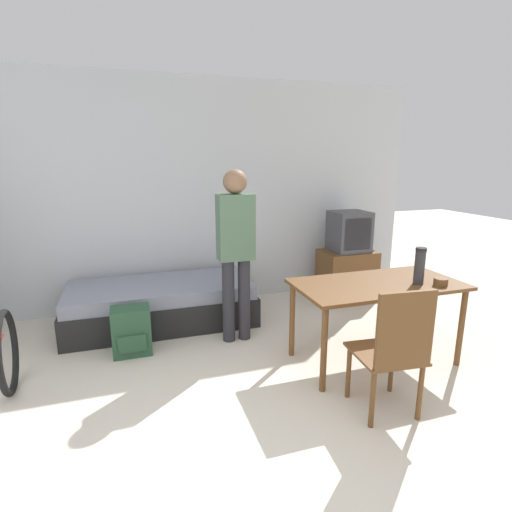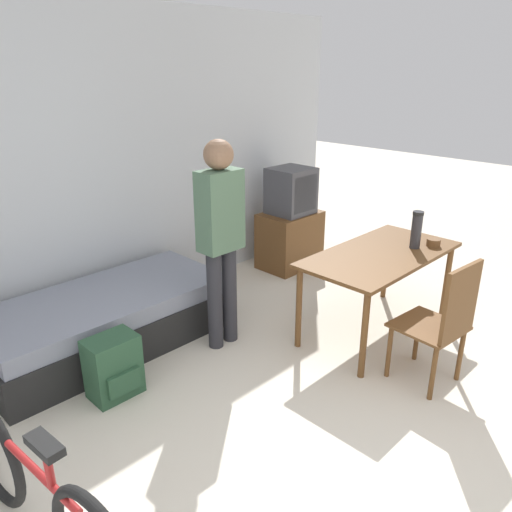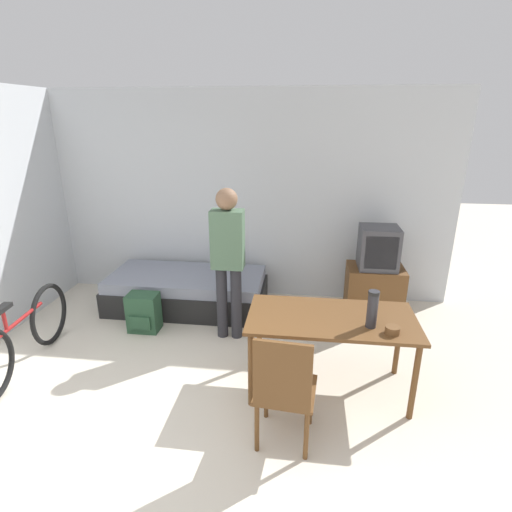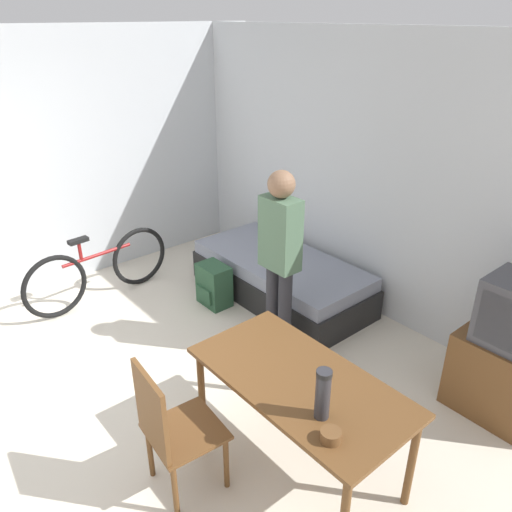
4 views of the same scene
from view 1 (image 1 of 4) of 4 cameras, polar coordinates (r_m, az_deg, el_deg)
The scene contains 10 objects.
ground_plane at distance 2.50m, azimuth 7.30°, elevation -31.70°, with size 20.00×20.00×0.00m, color beige.
wall_back at distance 4.91m, azimuth -8.77°, elevation 8.62°, with size 5.72×0.06×2.70m.
daybed at distance 4.54m, azimuth -13.36°, elevation -6.61°, with size 1.99×0.93×0.46m.
tv at distance 5.23m, azimuth 12.92°, elevation -0.72°, with size 0.67×0.47×1.14m.
dining_table at distance 3.64m, azimuth 16.90°, elevation -4.88°, with size 1.44×0.74×0.73m.
wooden_chair at distance 2.93m, azimuth 19.16°, elevation -12.23°, with size 0.48×0.48×0.96m.
person_standing at distance 3.81m, azimuth -2.92°, elevation 1.73°, with size 0.34×0.23×1.68m.
thermos_flask at distance 3.65m, azimuth 22.36°, elevation -1.13°, with size 0.09×0.09×0.32m.
mate_bowl at distance 3.72m, azimuth 24.88°, elevation -3.36°, with size 0.11×0.11×0.06m.
backpack at distance 3.93m, azimuth -17.36°, elevation -10.20°, with size 0.35×0.27×0.45m.
Camera 1 is at (-0.79, -1.57, 1.78)m, focal length 28.00 mm.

